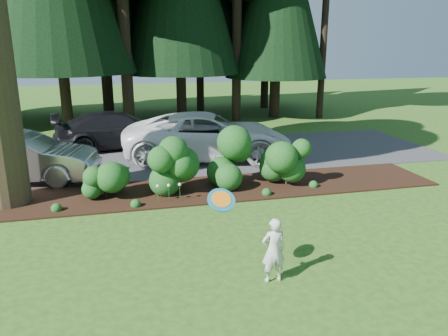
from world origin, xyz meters
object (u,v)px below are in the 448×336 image
Objects in this scene: car_dark_suv at (119,130)px; frisbee at (221,200)px; child at (274,250)px; car_white_suv at (208,136)px; car_silver_wagon at (19,158)px.

frisbee is (1.66, -11.49, 0.87)m from car_dark_suv.
car_dark_suv reaches higher than child.
child is 1.41m from frisbee.
frisbee is at bearing -5.43° from child.
car_white_suv is at bearing -95.58° from child.
child is at bearing -173.55° from car_white_suv.
frisbee reaches higher than car_dark_suv.
child is 2.45× the size of frisbee.
frisbee reaches higher than car_white_suv.
car_dark_suv is at bearing -25.62° from car_silver_wagon.
car_white_suv reaches higher than car_dark_suv.
car_dark_suv is 11.85m from child.
frisbee is at bearing -179.67° from car_white_suv.
car_silver_wagon is 0.91× the size of car_dark_suv.
car_silver_wagon is 9.30× the size of frisbee.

